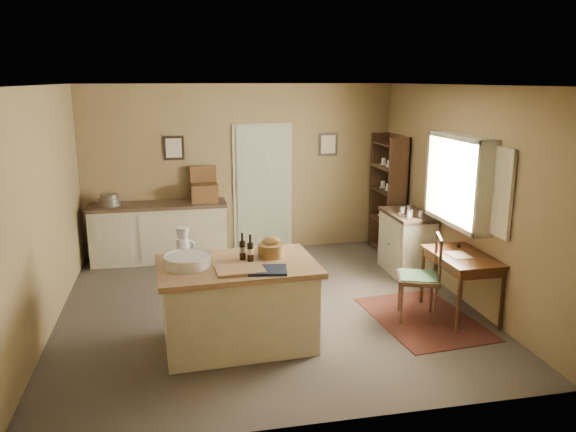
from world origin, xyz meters
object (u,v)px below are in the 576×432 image
work_island (237,302)px  desk_chair (418,278)px  sideboard (160,230)px  shelving_unit (390,194)px  writing_desk (462,262)px  right_cabinet (407,242)px

work_island → desk_chair: work_island is taller
work_island → sideboard: (-0.85, 3.14, -0.00)m
shelving_unit → writing_desk: bearing=-93.2°
shelving_unit → right_cabinet: bearing=-98.0°
desk_chair → right_cabinet: desk_chair is taller
work_island → right_cabinet: (2.68, 1.79, -0.02)m
sideboard → writing_desk: sideboard is taller
work_island → shelving_unit: bearing=42.3°
writing_desk → shelving_unit: (0.15, 2.65, 0.28)m
work_island → sideboard: work_island is taller
work_island → writing_desk: 2.69m
writing_desk → desk_chair: bearing=176.8°
work_island → shelving_unit: 4.05m
right_cabinet → shelving_unit: shelving_unit is taller
desk_chair → shelving_unit: (0.68, 2.62, 0.45)m
sideboard → writing_desk: bearing=-39.8°
desk_chair → shelving_unit: size_ratio=0.53×
writing_desk → work_island: bearing=-175.6°
desk_chair → right_cabinet: size_ratio=1.02×
right_cabinet → shelving_unit: bearing=82.0°
sideboard → desk_chair: 4.17m
work_island → right_cabinet: size_ratio=1.71×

